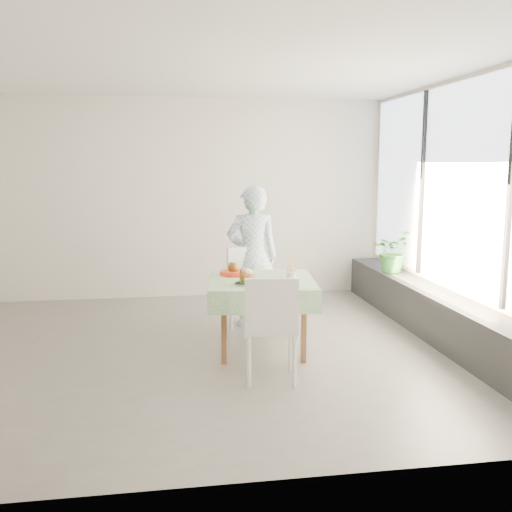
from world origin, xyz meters
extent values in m
plane|color=#595755|center=(0.00, 0.00, 0.00)|extent=(6.00, 6.00, 0.00)
plane|color=white|center=(0.00, 0.00, 2.80)|extent=(6.00, 6.00, 0.00)
cube|color=silver|center=(0.00, 2.50, 1.40)|extent=(6.00, 0.02, 2.80)
cube|color=silver|center=(0.00, -2.50, 1.40)|extent=(6.00, 0.02, 2.80)
cube|color=silver|center=(3.00, 0.00, 1.40)|extent=(0.02, 5.00, 2.80)
cube|color=#D1E0F9|center=(2.97, 0.00, 1.65)|extent=(0.01, 4.80, 2.18)
cube|color=black|center=(2.80, 0.00, 0.25)|extent=(0.40, 4.80, 0.50)
cube|color=brown|center=(0.82, -0.09, 0.71)|extent=(0.99, 0.99, 0.04)
cube|color=white|center=(0.82, -0.09, 0.74)|extent=(1.15, 1.15, 0.01)
cube|color=white|center=(0.84, 0.59, 0.48)|extent=(0.56, 0.56, 0.04)
cube|color=white|center=(0.78, 0.78, 0.72)|extent=(0.44, 0.17, 0.45)
cube|color=white|center=(0.77, -0.89, 0.48)|extent=(0.50, 0.50, 0.04)
cube|color=white|center=(0.74, -1.09, 0.73)|extent=(0.45, 0.10, 0.45)
imported|color=#86B6D6|center=(0.87, 0.83, 0.82)|extent=(0.60, 0.40, 1.65)
cylinder|color=white|center=(0.68, -0.33, 0.75)|extent=(0.31, 0.31, 0.02)
cylinder|color=#1F5114|center=(0.64, -0.33, 0.77)|extent=(0.17, 0.17, 0.02)
ellipsoid|color=brown|center=(0.64, -0.33, 0.82)|extent=(0.15, 0.13, 0.11)
ellipsoid|color=white|center=(0.64, -0.33, 0.87)|extent=(0.11, 0.10, 0.07)
cylinder|color=#A91011|center=(0.77, -0.34, 0.77)|extent=(0.05, 0.05, 0.03)
cylinder|color=white|center=(1.13, -0.06, 0.80)|extent=(0.08, 0.08, 0.12)
cylinder|color=orange|center=(1.13, -0.06, 0.79)|extent=(0.07, 0.07, 0.09)
cylinder|color=white|center=(1.13, -0.06, 0.86)|extent=(0.09, 0.09, 0.01)
cylinder|color=yellow|center=(1.13, -0.06, 0.90)|extent=(0.01, 0.03, 0.16)
cylinder|color=white|center=(1.10, -0.26, 0.81)|extent=(0.09, 0.09, 0.13)
cylinder|color=white|center=(1.10, -0.26, 0.79)|extent=(0.08, 0.08, 0.09)
cylinder|color=white|center=(1.10, -0.26, 0.87)|extent=(0.09, 0.09, 0.01)
cylinder|color=yellow|center=(1.10, -0.26, 0.92)|extent=(0.01, 0.03, 0.18)
cylinder|color=red|center=(0.57, 0.17, 0.76)|extent=(0.28, 0.28, 0.04)
cylinder|color=white|center=(0.57, 0.17, 0.78)|extent=(0.24, 0.24, 0.02)
ellipsoid|color=brown|center=(0.57, 0.17, 0.82)|extent=(0.12, 0.12, 0.11)
imported|color=#2C7125|center=(2.77, 1.30, 0.78)|extent=(0.66, 0.65, 0.55)
camera|label=1|loc=(-0.10, -5.62, 1.88)|focal=40.00mm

